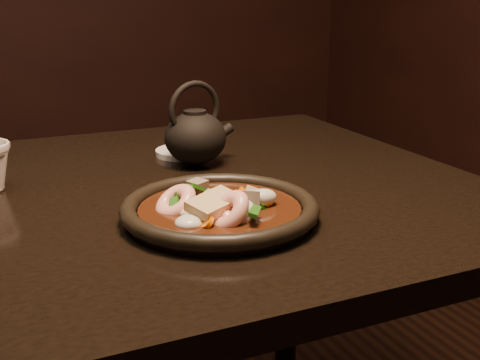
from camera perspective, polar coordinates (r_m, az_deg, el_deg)
name	(u,v)px	position (r m, az deg, el deg)	size (l,w,h in m)	color
plate	(220,210)	(0.85, -1.93, -2.86)	(0.28, 0.28, 0.03)	black
stirfry	(220,208)	(0.84, -1.91, -2.68)	(0.19, 0.18, 0.06)	black
saucer_right	(184,152)	(1.20, -5.35, 2.66)	(0.11, 0.11, 0.01)	white
teapot	(196,135)	(1.11, -4.23, 4.29)	(0.14, 0.11, 0.15)	black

